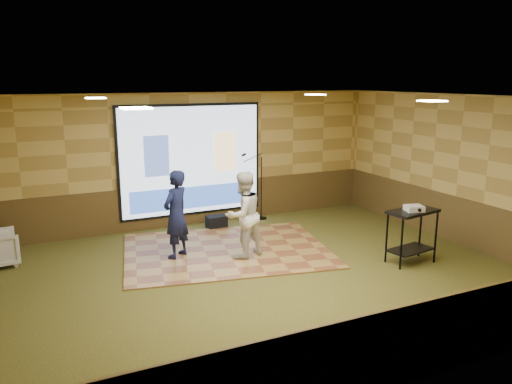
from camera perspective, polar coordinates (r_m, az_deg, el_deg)
name	(u,v)px	position (r m, az deg, el deg)	size (l,w,h in m)	color
ground	(256,276)	(8.64, 0.02, -9.59)	(9.00, 9.00, 0.00)	#2D3317
room_shell	(256,155)	(8.08, 0.02, 4.28)	(9.04, 7.04, 3.02)	tan
wainscot_back	(192,204)	(11.58, -7.29, -1.36)	(9.00, 0.04, 0.95)	#533C1B
wainscot_front	(394,348)	(5.79, 15.46, -16.85)	(9.00, 0.04, 0.95)	#533C1B
wainscot_right	(453,219)	(11.05, 21.60, -2.87)	(0.04, 7.00, 0.95)	#533C1B
projector_screen	(192,161)	(11.34, -7.37, 3.50)	(3.32, 0.06, 2.52)	black
downlight_nw	(96,98)	(9.12, -17.86, 10.19)	(0.32, 0.32, 0.02)	#FFEFBF
downlight_ne	(315,95)	(10.62, 6.80, 11.00)	(0.32, 0.32, 0.02)	#FFEFBF
downlight_sw	(136,108)	(5.86, -13.54, 9.29)	(0.32, 0.32, 0.02)	#FFEFBF
downlight_se	(432,101)	(8.01, 19.48, 9.79)	(0.32, 0.32, 0.02)	#FFEFBF
dance_floor	(227,250)	(9.85, -3.39, -6.65)	(3.89, 2.96, 0.03)	olive
player_left	(176,214)	(9.32, -9.12, -2.52)	(0.60, 0.39, 1.65)	#121739
player_right	(243,215)	(9.23, -1.48, -2.61)	(0.79, 0.61, 1.62)	silver
av_table	(412,226)	(9.46, 17.40, -3.71)	(0.94, 0.50, 0.99)	black
projector	(414,208)	(9.32, 17.62, -1.78)	(0.31, 0.25, 0.10)	silver
mic_stand	(259,199)	(11.89, 0.36, -0.78)	(0.64, 0.26, 1.62)	black
duffel_bag	(216,222)	(11.31, -4.54, -3.41)	(0.44, 0.30, 0.28)	black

